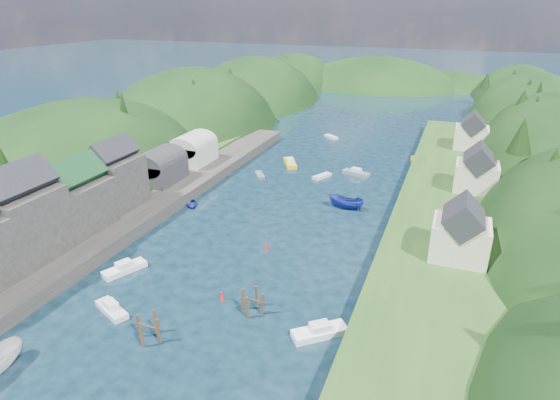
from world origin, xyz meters
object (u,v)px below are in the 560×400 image
at_px(piling_cluster_far, 252,303).
at_px(channel_buoy_far, 267,247).
at_px(piling_cluster_near, 149,330).
at_px(channel_buoy_near, 222,296).

distance_m(piling_cluster_far, channel_buoy_far, 14.64).
xyz_separation_m(piling_cluster_near, channel_buoy_far, (4.15, 22.39, -0.72)).
bearing_deg(piling_cluster_near, piling_cluster_far, 45.55).
bearing_deg(piling_cluster_far, channel_buoy_near, 168.29).
xyz_separation_m(piling_cluster_near, channel_buoy_near, (3.75, 9.26, -0.72)).
xyz_separation_m(piling_cluster_far, channel_buoy_far, (-4.03, 14.05, -0.66)).
height_order(piling_cluster_near, channel_buoy_near, piling_cluster_near).
distance_m(piling_cluster_near, channel_buoy_far, 22.79).
bearing_deg(channel_buoy_far, channel_buoy_near, -91.75).
bearing_deg(channel_buoy_far, piling_cluster_near, -100.49).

